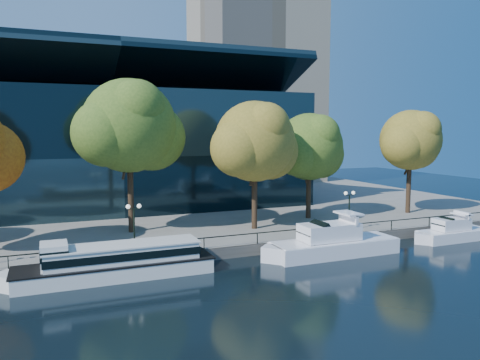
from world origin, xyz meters
name	(u,v)px	position (x,y,z in m)	size (l,w,h in m)	color
ground	(217,271)	(0.00, 0.00, 0.00)	(160.00, 160.00, 0.00)	black
promenade	(135,201)	(0.00, 36.38, 0.50)	(90.00, 67.08, 1.00)	slate
railing	(204,238)	(0.00, 3.25, 1.94)	(88.20, 0.08, 0.99)	black
convention_building	(110,149)	(-4.00, 31.79, 8.51)	(50.00, 24.57, 21.43)	black
office_tower	(254,22)	(28.00, 55.00, 33.02)	(22.50, 22.50, 65.90)	tan
tour_boat	(111,261)	(-7.94, 1.38, 1.29)	(15.97, 3.56, 3.03)	white
cruiser_near	(330,243)	(10.74, 0.40, 1.17)	(13.00, 3.35, 3.77)	white
cruiser_far	(451,232)	(25.22, 0.52, 0.92)	(8.89, 2.46, 2.90)	white
tree_2	(131,128)	(-4.37, 12.35, 11.31)	(11.41, 9.35, 15.07)	black
tree_3	(256,143)	(7.61, 9.21, 9.77)	(10.21, 8.37, 13.04)	black
tree_4	(311,148)	(15.75, 12.13, 9.05)	(9.53, 7.81, 12.03)	black
tree_5	(412,141)	(28.85, 10.46, 9.73)	(9.10, 7.47, 12.54)	black
lamp_1	(134,217)	(-5.64, 4.50, 3.98)	(1.26, 0.36, 4.03)	black
lamp_2	(349,202)	(15.69, 4.50, 3.98)	(1.26, 0.36, 4.03)	black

